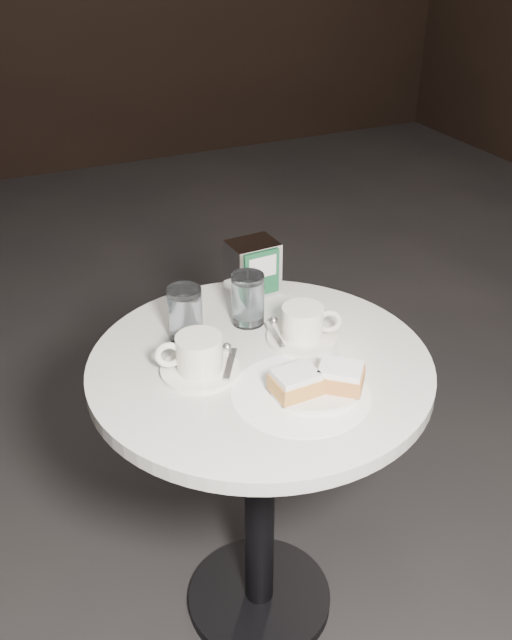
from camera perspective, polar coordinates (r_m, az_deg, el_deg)
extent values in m
plane|color=black|center=(1.96, 0.26, -21.53)|extent=(7.00, 7.00, 0.00)
cylinder|color=black|center=(1.95, 0.26, -21.26)|extent=(0.36, 0.36, 0.03)
cylinder|color=black|center=(1.69, 0.29, -13.98)|extent=(0.07, 0.07, 0.70)
cylinder|color=white|center=(1.45, 0.33, -3.75)|extent=(0.70, 0.70, 0.03)
cylinder|color=white|center=(1.36, 3.60, -5.87)|extent=(0.29, 0.29, 0.00)
cylinder|color=silver|center=(1.37, 4.67, -5.26)|extent=(0.21, 0.21, 0.01)
cube|color=#C1843B|center=(1.33, 3.21, -5.17)|extent=(0.09, 0.07, 0.03)
cube|color=white|center=(1.32, 3.24, -4.39)|extent=(0.08, 0.07, 0.01)
cube|color=#C27A3B|center=(1.35, 6.75, -4.69)|extent=(0.11, 0.11, 0.03)
cube|color=white|center=(1.34, 6.80, -3.92)|extent=(0.10, 0.10, 0.01)
cylinder|color=white|center=(1.41, -4.49, -3.99)|extent=(0.20, 0.20, 0.01)
cylinder|color=silver|center=(1.39, -4.56, -2.61)|extent=(0.11, 0.11, 0.07)
cylinder|color=#976852|center=(1.37, -4.61, -1.61)|extent=(0.10, 0.10, 0.00)
torus|color=silver|center=(1.39, -6.99, -2.79)|extent=(0.06, 0.03, 0.06)
cube|color=#BABABF|center=(1.41, -2.08, -3.51)|extent=(0.07, 0.10, 0.00)
sphere|color=silver|center=(1.45, -2.32, -2.20)|extent=(0.02, 0.02, 0.02)
cylinder|color=silver|center=(1.51, 3.69, -1.42)|extent=(0.20, 0.20, 0.01)
cylinder|color=white|center=(1.49, 3.74, -0.15)|extent=(0.12, 0.12, 0.07)
cylinder|color=#967352|center=(1.47, 3.78, 0.77)|extent=(0.11, 0.11, 0.00)
torus|color=beige|center=(1.50, 5.89, -0.11)|extent=(0.05, 0.03, 0.05)
cube|color=silver|center=(1.50, 1.52, -1.18)|extent=(0.03, 0.11, 0.00)
sphere|color=silver|center=(1.54, 1.42, -0.05)|extent=(0.02, 0.02, 0.02)
cylinder|color=white|center=(1.49, -5.68, 0.52)|extent=(0.08, 0.08, 0.12)
cylinder|color=silver|center=(1.50, -5.67, 0.38)|extent=(0.07, 0.07, 0.10)
cylinder|color=silver|center=(1.54, -0.66, 1.69)|extent=(0.08, 0.08, 0.12)
cylinder|color=silver|center=(1.54, -0.66, 1.55)|extent=(0.07, 0.07, 0.10)
cube|color=silver|center=(1.66, -0.27, 4.23)|extent=(0.11, 0.09, 0.13)
cube|color=#17512F|center=(1.62, 0.50, 3.71)|extent=(0.09, 0.01, 0.11)
cube|color=silver|center=(1.61, 0.55, 4.25)|extent=(0.07, 0.01, 0.05)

